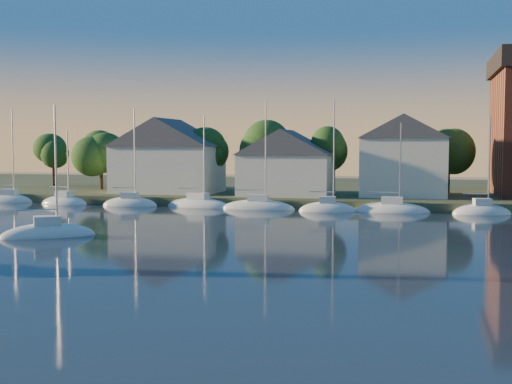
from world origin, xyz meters
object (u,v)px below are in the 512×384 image
(clubhouse_east, at_px, (404,155))
(drifting_sailboat_left, at_px, (48,236))
(clubhouse_west, at_px, (168,155))
(clubhouse_centre, at_px, (287,162))

(clubhouse_east, relative_size, drifting_sailboat_left, 0.92)
(clubhouse_west, relative_size, clubhouse_east, 1.30)
(clubhouse_west, height_order, clubhouse_centre, clubhouse_west)
(clubhouse_east, bearing_deg, clubhouse_west, -178.09)
(clubhouse_centre, height_order, clubhouse_east, clubhouse_east)
(clubhouse_west, bearing_deg, drifting_sailboat_left, -83.90)
(clubhouse_west, bearing_deg, clubhouse_centre, -3.58)
(clubhouse_west, xyz_separation_m, clubhouse_east, (30.00, 1.00, 0.07))
(clubhouse_centre, bearing_deg, clubhouse_west, 176.42)
(clubhouse_west, distance_m, clubhouse_centre, 16.05)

